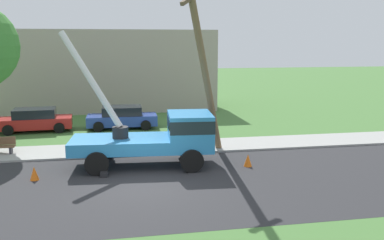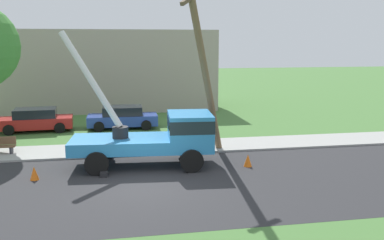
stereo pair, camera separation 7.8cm
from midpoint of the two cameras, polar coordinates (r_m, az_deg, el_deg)
ground_plane at (r=28.29m, az=-7.98°, el=-0.82°), size 120.00×120.00×0.00m
road_asphalt at (r=16.69m, az=-6.06°, el=-8.74°), size 80.00×8.70×0.01m
sidewalk_strip at (r=22.16m, az=-7.24°, el=-3.81°), size 80.00×2.75×0.10m
utility_truck at (r=18.97m, az=-4.30°, el=-1.96°), size 6.74×3.26×5.98m
leaning_utility_pole at (r=19.84m, az=1.52°, el=7.10°), size 2.70×3.26×8.46m
traffic_cone_ahead at (r=19.15m, az=7.39°, el=-5.38°), size 0.36×0.36×0.56m
traffic_cone_behind at (r=18.30m, az=-20.50°, el=-6.72°), size 0.36×0.36×0.56m
parked_sedan_red at (r=28.03m, az=-20.37°, el=-0.00°), size 4.50×2.19×1.42m
parked_sedan_blue at (r=27.58m, az=-9.44°, el=0.35°), size 4.43×2.07×1.42m
lowrise_building_backdrop at (r=35.91m, az=-11.97°, el=6.58°), size 18.00×6.00×6.40m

